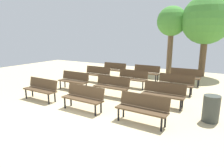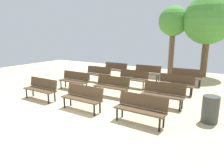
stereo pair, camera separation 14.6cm
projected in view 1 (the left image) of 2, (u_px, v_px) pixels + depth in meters
The scene contains 16 objects.
ground_plane at pixel (51, 125), 6.12m from camera, with size 24.00×24.00×0.00m, color #CCB789.
bench_r0_c0 at pixel (41, 88), 8.45m from camera, with size 1.61×0.51×0.87m.
bench_r0_c1 at pixel (83, 96), 7.28m from camera, with size 1.61×0.52×0.87m.
bench_r0_c2 at pixel (142, 107), 6.20m from camera, with size 1.61×0.53×0.87m.
bench_r1_c0 at pixel (74, 80), 10.02m from camera, with size 1.60×0.50×0.87m.
bench_r1_c1 at pixel (112, 85), 8.92m from camera, with size 1.61×0.51×0.87m.
bench_r1_c2 at pixel (163, 93), 7.72m from camera, with size 1.60×0.50×0.87m.
bench_r2_c0 at pixel (97, 73), 11.67m from camera, with size 1.60×0.48×0.87m.
bench_r2_c1 at pixel (132, 78), 10.51m from camera, with size 1.61×0.52×0.87m.
bench_r2_c2 at pixel (176, 83), 9.38m from camera, with size 1.60×0.48×0.87m.
bench_r3_c0 at pixel (114, 69), 13.23m from camera, with size 1.60×0.49×0.87m.
bench_r3_c1 at pixel (146, 72), 12.16m from camera, with size 1.61×0.50×0.87m.
bench_r3_c2 at pixel (185, 76), 10.96m from camera, with size 1.61×0.51×0.87m.
tree_0 at pixel (206, 20), 12.63m from camera, with size 3.00×3.00×5.04m.
tree_1 at pixel (172, 23), 13.58m from camera, with size 1.93×1.93×4.49m.
trash_bin at pixel (211, 109), 6.32m from camera, with size 0.50×0.50×0.84m, color #383D38.
Camera 1 is at (4.49, -3.90, 2.64)m, focal length 32.90 mm.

